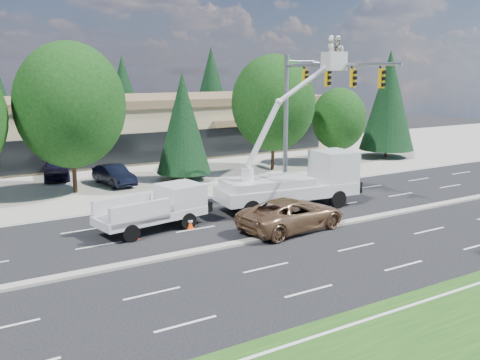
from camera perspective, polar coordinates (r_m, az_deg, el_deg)
ground at (r=24.82m, az=-1.38°, el=-7.10°), size 140.00×140.00×0.00m
concrete_apron at (r=42.79m, az=-14.94°, el=0.46°), size 140.00×22.00×0.01m
road_median at (r=24.80m, az=-1.38°, el=-6.97°), size 120.00×0.55×0.12m
strip_mall at (r=51.95m, az=-18.29°, el=5.31°), size 50.40×15.40×5.50m
tree_front_d at (r=36.50m, az=-17.67°, el=7.61°), size 7.11×7.11×9.87m
tree_front_e at (r=39.32m, az=-6.10°, el=6.06°), size 4.00×4.00×7.89m
tree_front_f at (r=43.25m, az=3.58°, el=8.21°), size 6.70×6.70×9.30m
tree_front_g at (r=47.71m, az=10.50°, el=6.41°), size 4.73×4.73×6.56m
tree_front_h at (r=51.81m, az=15.56°, el=8.18°), size 5.00×5.00×9.85m
tree_back_c at (r=66.11m, az=-12.36°, el=8.96°), size 5.00×5.00×9.85m
tree_back_d at (r=70.95m, az=-3.07°, el=9.90°), size 5.62×5.62×11.08m
signal_mast at (r=35.07m, az=7.10°, el=8.38°), size 2.76×10.16×9.00m
utility_pickup at (r=27.57m, az=-8.72°, el=-3.40°), size 5.89×2.93×2.16m
bucket_truck at (r=31.64m, az=6.57°, el=0.94°), size 9.03×3.52×9.95m
traffic_cone_b at (r=26.30m, az=-11.21°, el=-5.47°), size 0.40×0.40×0.70m
traffic_cone_c at (r=27.52m, az=-5.37°, el=-4.53°), size 0.40×0.40×0.70m
traffic_cone_d at (r=31.18m, az=6.08°, el=-2.62°), size 0.40×0.40×0.70m
minivan at (r=27.28m, az=5.58°, el=-3.65°), size 6.11×3.32×1.63m
parked_car_west at (r=42.23m, az=-19.00°, el=1.14°), size 2.77×4.86×1.56m
parked_car_east at (r=38.90m, az=-13.29°, el=0.52°), size 2.04×4.49×1.43m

